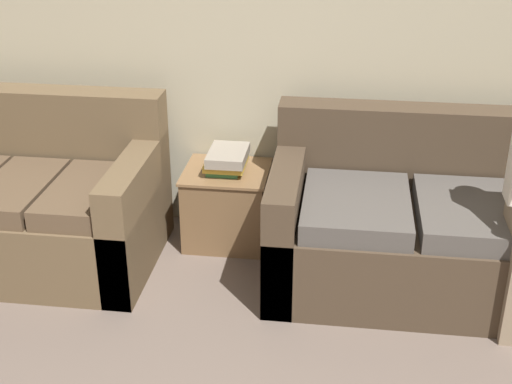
# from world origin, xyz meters

# --- Properties ---
(wall_back) EXTENTS (7.47, 0.06, 2.55)m
(wall_back) POSITION_xyz_m (0.00, 2.72, 1.27)
(wall_back) COLOR #BCB293
(wall_back) RESTS_ON ground_plane
(couch_main) EXTENTS (2.06, 0.94, 0.88)m
(couch_main) POSITION_xyz_m (0.91, 2.15, 0.32)
(couch_main) COLOR #473828
(couch_main) RESTS_ON ground_plane
(couch_side) EXTENTS (1.41, 0.92, 0.91)m
(couch_side) POSITION_xyz_m (-1.48, 2.12, 0.32)
(couch_side) COLOR brown
(couch_side) RESTS_ON ground_plane
(side_shelf) EXTENTS (0.50, 0.46, 0.46)m
(side_shelf) POSITION_xyz_m (-0.42, 2.44, 0.24)
(side_shelf) COLOR brown
(side_shelf) RESTS_ON ground_plane
(book_stack) EXTENTS (0.23, 0.31, 0.13)m
(book_stack) POSITION_xyz_m (-0.42, 2.44, 0.53)
(book_stack) COLOR #3D8451
(book_stack) RESTS_ON side_shelf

